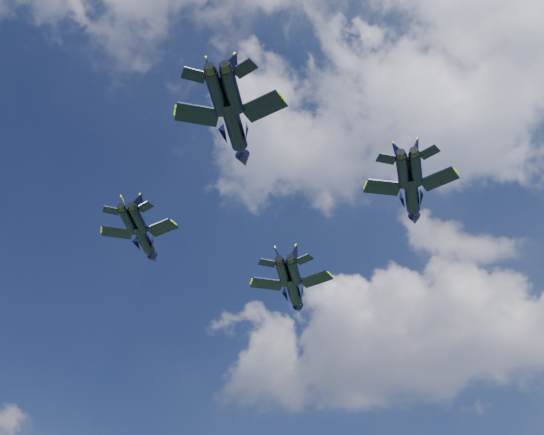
{
  "coord_description": "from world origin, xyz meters",
  "views": [
    {
      "loc": [
        23.81,
        -63.54,
        5.45
      ],
      "look_at": [
        -3.3,
        0.97,
        61.46
      ],
      "focal_mm": 45.0,
      "sensor_mm": 36.0,
      "label": 1
    }
  ],
  "objects_px": {
    "jet_right": "(412,195)",
    "jet_slot": "(235,127)",
    "jet_lead": "(294,290)",
    "jet_left": "(144,239)"
  },
  "relations": [
    {
      "from": "jet_right",
      "to": "jet_slot",
      "type": "distance_m",
      "value": 24.6
    },
    {
      "from": "jet_lead",
      "to": "jet_slot",
      "type": "relative_size",
      "value": 0.97
    },
    {
      "from": "jet_left",
      "to": "jet_lead",
      "type": "bearing_deg",
      "value": 39.87
    },
    {
      "from": "jet_right",
      "to": "jet_slot",
      "type": "bearing_deg",
      "value": -141.07
    },
    {
      "from": "jet_right",
      "to": "jet_slot",
      "type": "xyz_separation_m",
      "value": [
        -16.21,
        -18.47,
        1.17
      ]
    },
    {
      "from": "jet_lead",
      "to": "jet_right",
      "type": "relative_size",
      "value": 1.08
    },
    {
      "from": "jet_right",
      "to": "jet_slot",
      "type": "height_order",
      "value": "jet_slot"
    },
    {
      "from": "jet_right",
      "to": "jet_slot",
      "type": "relative_size",
      "value": 0.9
    },
    {
      "from": "jet_lead",
      "to": "jet_slot",
      "type": "bearing_deg",
      "value": -92.81
    },
    {
      "from": "jet_lead",
      "to": "jet_right",
      "type": "height_order",
      "value": "jet_lead"
    }
  ]
}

